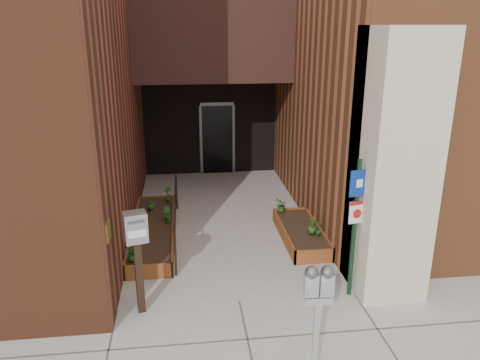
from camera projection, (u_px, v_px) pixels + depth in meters
name	position (u px, v px, depth m)	size (l,w,h in m)	color
ground	(239.00, 301.00, 7.82)	(80.00, 80.00, 0.00)	#9E9991
architecture	(202.00, 2.00, 12.72)	(20.00, 14.60, 10.00)	brown
planter_left	(154.00, 232.00, 10.14)	(0.90, 3.60, 0.30)	brown
planter_right	(301.00, 234.00, 10.04)	(0.80, 2.20, 0.30)	brown
handrail	(175.00, 205.00, 9.96)	(0.04, 3.34, 0.90)	black
parking_meter	(318.00, 293.00, 5.74)	(0.37, 0.18, 1.64)	#B6B6B9
sign_post	(356.00, 215.00, 7.56)	(0.33, 0.10, 2.41)	#13351D
payment_dropbox	(137.00, 242.00, 7.17)	(0.39, 0.33, 1.72)	black
shrub_left_a	(133.00, 252.00, 8.54)	(0.29, 0.29, 0.32)	#1A5D1F
shrub_left_b	(167.00, 214.00, 10.22)	(0.18, 0.18, 0.33)	#1F5418
shrub_left_c	(151.00, 202.00, 10.89)	(0.18, 0.18, 0.33)	#225418
shrub_left_d	(168.00, 194.00, 11.32)	(0.20, 0.20, 0.39)	#1C5C1A
shrub_right_a	(312.00, 225.00, 9.65)	(0.18, 0.18, 0.33)	#275A19
shrub_right_b	(319.00, 228.00, 9.52)	(0.18, 0.18, 0.34)	#1F5D1A
shrub_right_c	(281.00, 205.00, 10.76)	(0.27, 0.27, 0.31)	#295C1A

